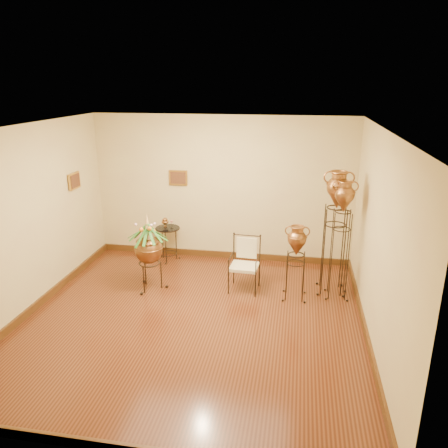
% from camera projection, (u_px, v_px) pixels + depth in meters
% --- Properties ---
extents(ground, '(5.00, 5.00, 0.00)m').
position_uv_depth(ground, '(192.00, 320.00, 6.47)').
color(ground, '#5B2B15').
rests_on(ground, ground).
extents(room_shell, '(5.02, 5.02, 2.81)m').
position_uv_depth(room_shell, '(189.00, 208.00, 5.94)').
color(room_shell, '#D2CA87').
rests_on(room_shell, ground).
extents(amphora_tall, '(0.45, 0.45, 1.97)m').
position_uv_depth(amphora_tall, '(341.00, 239.00, 6.90)').
color(amphora_tall, black).
rests_on(amphora_tall, ground).
extents(amphora_mid, '(0.57, 0.57, 2.08)m').
position_uv_depth(amphora_mid, '(335.00, 232.00, 7.06)').
color(amphora_mid, black).
rests_on(amphora_mid, ground).
extents(amphora_short, '(0.42, 0.42, 1.26)m').
position_uv_depth(amphora_short, '(296.00, 262.00, 6.97)').
color(amphora_short, black).
rests_on(amphora_short, ground).
extents(planter_urn, '(0.91, 0.91, 1.36)m').
position_uv_depth(planter_urn, '(148.00, 247.00, 7.24)').
color(planter_urn, black).
rests_on(planter_urn, ground).
extents(armchair, '(0.55, 0.51, 0.93)m').
position_uv_depth(armchair, '(244.00, 265.00, 7.28)').
color(armchair, black).
rests_on(armchair, ground).
extents(side_table, '(0.59, 0.59, 0.86)m').
position_uv_depth(side_table, '(168.00, 243.00, 8.54)').
color(side_table, black).
rests_on(side_table, ground).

